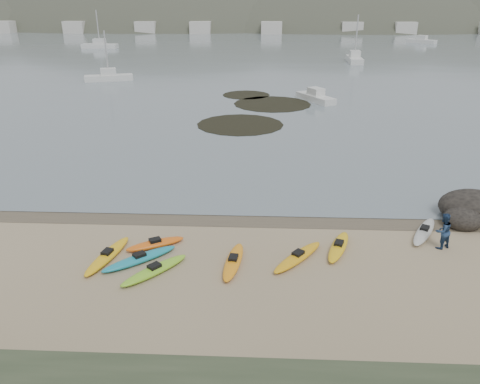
{
  "coord_description": "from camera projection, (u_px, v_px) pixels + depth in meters",
  "views": [
    {
      "loc": [
        1.1,
        -24.04,
        11.53
      ],
      "look_at": [
        0.0,
        0.0,
        1.5
      ],
      "focal_mm": 35.0,
      "sensor_mm": 36.0,
      "label": 1
    }
  ],
  "objects": [
    {
      "name": "moored_boats",
      "position": [
        262.0,
        54.0,
        98.26
      ],
      "size": [
        91.16,
        85.77,
        1.21
      ],
      "color": "silver",
      "rests_on": "ground"
    },
    {
      "name": "wet_sand",
      "position": [
        240.0,
        218.0,
        26.37
      ],
      "size": [
        60.0,
        60.0,
        0.0
      ],
      "primitive_type": "plane",
      "color": "brown",
      "rests_on": "ground"
    },
    {
      "name": "water",
      "position": [
        261.0,
        17.0,
        303.28
      ],
      "size": [
        1200.0,
        1200.0,
        0.0
      ],
      "primitive_type": "plane",
      "color": "slate",
      "rests_on": "ground"
    },
    {
      "name": "ground",
      "position": [
        240.0,
        216.0,
        26.65
      ],
      "size": [
        600.0,
        600.0,
        0.0
      ],
      "primitive_type": "plane",
      "color": "tan",
      "rests_on": "ground"
    },
    {
      "name": "kelp_mats",
      "position": [
        256.0,
        109.0,
        52.16
      ],
      "size": [
        12.07,
        22.28,
        0.04
      ],
      "color": "black",
      "rests_on": "water"
    },
    {
      "name": "far_town",
      "position": [
        277.0,
        28.0,
        159.33
      ],
      "size": [
        199.0,
        5.0,
        4.0
      ],
      "color": "beige",
      "rests_on": "ground"
    },
    {
      "name": "person_east",
      "position": [
        443.0,
        231.0,
        22.95
      ],
      "size": [
        1.12,
        1.02,
        1.86
      ],
      "primitive_type": "imported",
      "rotation": [
        0.0,
        0.0,
        3.58
      ],
      "color": "navy",
      "rests_on": "ground"
    },
    {
      "name": "far_hills",
      "position": [
        347.0,
        64.0,
        209.97
      ],
      "size": [
        550.0,
        135.0,
        80.0
      ],
      "color": "#384235",
      "rests_on": "ground"
    },
    {
      "name": "kayaks",
      "position": [
        234.0,
        253.0,
        22.49
      ],
      "size": [
        17.87,
        7.74,
        0.34
      ],
      "color": "beige",
      "rests_on": "ground"
    }
  ]
}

